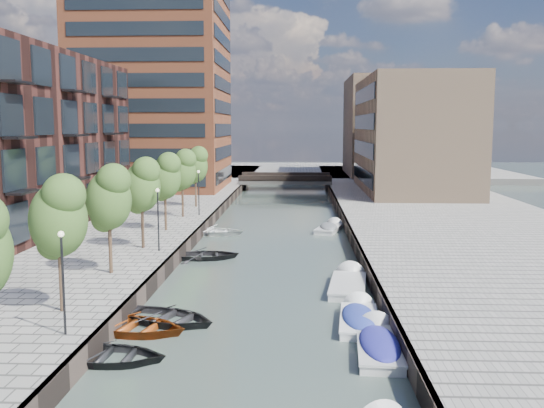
# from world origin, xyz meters

# --- Properties ---
(water) EXTENTS (300.00, 300.00, 0.00)m
(water) POSITION_xyz_m (0.00, 40.00, 0.00)
(water) COLOR #38473F
(water) RESTS_ON ground
(quay_right) EXTENTS (20.00, 140.00, 1.00)m
(quay_right) POSITION_xyz_m (16.00, 40.00, 0.50)
(quay_right) COLOR gray
(quay_right) RESTS_ON ground
(quay_wall_left) EXTENTS (0.25, 140.00, 1.00)m
(quay_wall_left) POSITION_xyz_m (-6.10, 40.00, 0.50)
(quay_wall_left) COLOR #332823
(quay_wall_left) RESTS_ON ground
(quay_wall_right) EXTENTS (0.25, 140.00, 1.00)m
(quay_wall_right) POSITION_xyz_m (6.10, 40.00, 0.50)
(quay_wall_right) COLOR #332823
(quay_wall_right) RESTS_ON ground
(far_closure) EXTENTS (80.00, 40.00, 1.00)m
(far_closure) POSITION_xyz_m (0.00, 100.00, 0.50)
(far_closure) COLOR gray
(far_closure) RESTS_ON ground
(apartment_block) EXTENTS (8.00, 38.00, 14.00)m
(apartment_block) POSITION_xyz_m (-20.00, 30.00, 8.00)
(apartment_block) COLOR black
(apartment_block) RESTS_ON quay_left
(tower) EXTENTS (18.00, 18.00, 30.00)m
(tower) POSITION_xyz_m (-17.00, 65.00, 16.00)
(tower) COLOR brown
(tower) RESTS_ON quay_left
(tan_block_near) EXTENTS (12.00, 25.00, 14.00)m
(tan_block_near) POSITION_xyz_m (16.00, 62.00, 8.00)
(tan_block_near) COLOR #9C7C60
(tan_block_near) RESTS_ON quay_right
(tan_block_far) EXTENTS (12.00, 20.00, 16.00)m
(tan_block_far) POSITION_xyz_m (16.00, 88.00, 9.00)
(tan_block_far) COLOR #9C7C60
(tan_block_far) RESTS_ON quay_right
(bridge) EXTENTS (13.00, 6.00, 1.30)m
(bridge) POSITION_xyz_m (0.00, 72.00, 1.39)
(bridge) COLOR gray
(bridge) RESTS_ON ground
(tree_1) EXTENTS (2.50, 2.50, 5.95)m
(tree_1) POSITION_xyz_m (-8.50, 11.00, 5.31)
(tree_1) COLOR #382619
(tree_1) RESTS_ON quay_left
(tree_2) EXTENTS (2.50, 2.50, 5.95)m
(tree_2) POSITION_xyz_m (-8.50, 18.00, 5.31)
(tree_2) COLOR #382619
(tree_2) RESTS_ON quay_left
(tree_3) EXTENTS (2.50, 2.50, 5.95)m
(tree_3) POSITION_xyz_m (-8.50, 25.00, 5.31)
(tree_3) COLOR #382619
(tree_3) RESTS_ON quay_left
(tree_4) EXTENTS (2.50, 2.50, 5.95)m
(tree_4) POSITION_xyz_m (-8.50, 32.00, 5.31)
(tree_4) COLOR #382619
(tree_4) RESTS_ON quay_left
(tree_5) EXTENTS (2.50, 2.50, 5.95)m
(tree_5) POSITION_xyz_m (-8.50, 39.00, 5.31)
(tree_5) COLOR #382619
(tree_5) RESTS_ON quay_left
(tree_6) EXTENTS (2.50, 2.50, 5.95)m
(tree_6) POSITION_xyz_m (-8.50, 46.00, 5.31)
(tree_6) COLOR #382619
(tree_6) RESTS_ON quay_left
(lamp_0) EXTENTS (0.24, 0.24, 4.12)m
(lamp_0) POSITION_xyz_m (-7.20, 8.00, 3.51)
(lamp_0) COLOR black
(lamp_0) RESTS_ON quay_left
(lamp_1) EXTENTS (0.24, 0.24, 4.12)m
(lamp_1) POSITION_xyz_m (-7.20, 24.00, 3.51)
(lamp_1) COLOR black
(lamp_1) RESTS_ON quay_left
(lamp_2) EXTENTS (0.24, 0.24, 4.12)m
(lamp_2) POSITION_xyz_m (-7.20, 40.00, 3.51)
(lamp_2) COLOR black
(lamp_2) RESTS_ON quay_left
(sloop_0) EXTENTS (4.72, 3.50, 0.94)m
(sloop_0) POSITION_xyz_m (-5.40, 7.77, 0.00)
(sloop_0) COLOR black
(sloop_0) RESTS_ON ground
(sloop_1) EXTENTS (5.77, 5.01, 1.00)m
(sloop_1) POSITION_xyz_m (-4.14, 12.51, 0.00)
(sloop_1) COLOR black
(sloop_1) RESTS_ON ground
(sloop_2) EXTENTS (5.69, 4.62, 1.04)m
(sloop_2) POSITION_xyz_m (-5.40, 11.15, 0.00)
(sloop_2) COLOR #86350E
(sloop_2) RESTS_ON ground
(sloop_3) EXTENTS (5.30, 4.00, 1.04)m
(sloop_3) POSITION_xyz_m (-5.16, 35.56, 0.00)
(sloop_3) COLOR white
(sloop_3) RESTS_ON ground
(sloop_4) EXTENTS (5.11, 3.97, 0.97)m
(sloop_4) POSITION_xyz_m (-4.50, 26.25, 0.00)
(sloop_4) COLOR black
(sloop_4) RESTS_ON ground
(motorboat_0) EXTENTS (2.11, 5.01, 1.63)m
(motorboat_0) POSITION_xyz_m (4.78, 12.97, 0.20)
(motorboat_0) COLOR white
(motorboat_0) RESTS_ON ground
(motorboat_2) EXTENTS (2.56, 5.72, 1.84)m
(motorboat_2) POSITION_xyz_m (4.82, 19.29, 0.11)
(motorboat_2) COLOR silver
(motorboat_2) RESTS_ON ground
(motorboat_3) EXTENTS (2.11, 5.20, 1.70)m
(motorboat_3) POSITION_xyz_m (5.27, 9.53, 0.21)
(motorboat_3) COLOR silver
(motorboat_3) RESTS_ON ground
(motorboat_4) EXTENTS (2.83, 5.01, 1.58)m
(motorboat_4) POSITION_xyz_m (4.66, 38.05, 0.19)
(motorboat_4) COLOR #B8B8B6
(motorboat_4) RESTS_ON ground
(car) EXTENTS (2.66, 4.18, 1.32)m
(car) POSITION_xyz_m (11.48, 59.05, 1.66)
(car) COLOR #BABFC0
(car) RESTS_ON quay_right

